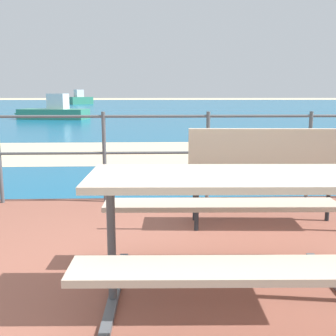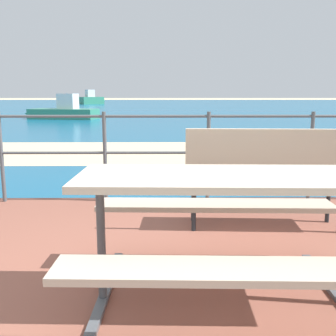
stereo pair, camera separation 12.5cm
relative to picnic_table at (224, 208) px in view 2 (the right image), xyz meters
name	(u,v)px [view 2 (the right image)]	position (x,y,z in m)	size (l,w,h in m)	color
ground_plane	(149,327)	(-0.43, -0.16, -0.65)	(240.00, 240.00, 0.00)	beige
patio_paving	(149,322)	(-0.43, -0.16, -0.62)	(6.40, 5.20, 0.06)	brown
sea_water	(163,106)	(-0.43, 39.84, -0.64)	(90.00, 90.00, 0.01)	#145B84
beach_strip	(160,152)	(-0.43, 6.63, -0.64)	(54.00, 3.54, 0.01)	beige
picnic_table	(224,208)	(0.00, 0.00, 0.00)	(1.70, 1.38, 0.78)	tan
park_bench	(267,170)	(0.58, 1.31, -0.03)	(1.48, 0.49, 0.94)	#BCAD93
railing_fence	(157,146)	(-0.43, 2.30, 0.06)	(5.94, 0.04, 1.03)	#4C5156
boat_near	(63,112)	(-5.54, 18.50, -0.26)	(4.02, 1.97, 1.29)	#338466
boat_mid	(92,99)	(-9.25, 47.94, -0.05)	(3.23, 2.97, 1.78)	#338466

